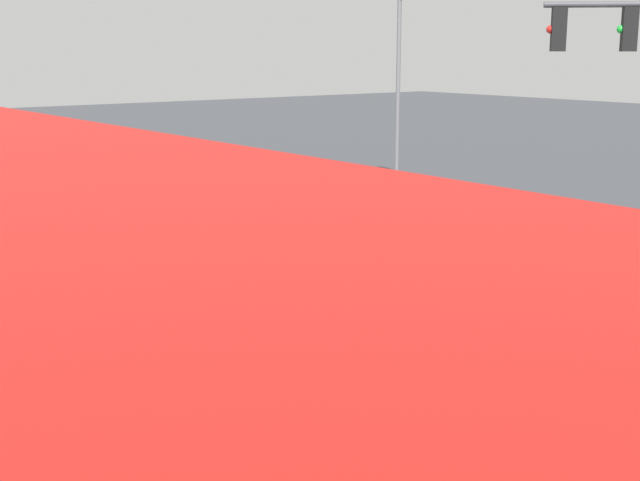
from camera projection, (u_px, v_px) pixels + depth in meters
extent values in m
plane|color=#3D3F44|center=(320.00, 312.00, 19.26)|extent=(139.22, 139.22, 0.00)
cube|color=silver|center=(580.00, 254.00, 24.63)|extent=(10.65, 0.60, 0.01)
cube|color=silver|center=(558.00, 259.00, 24.07)|extent=(10.65, 0.60, 0.01)
cube|color=silver|center=(536.00, 264.00, 23.51)|extent=(10.65, 0.60, 0.01)
cube|color=silver|center=(512.00, 269.00, 22.94)|extent=(10.65, 0.60, 0.01)
cube|color=silver|center=(486.00, 275.00, 22.38)|extent=(10.65, 0.60, 0.01)
cube|color=silver|center=(460.00, 280.00, 21.82)|extent=(10.65, 0.60, 0.01)
cube|color=black|center=(629.00, 29.00, 17.21)|extent=(0.40, 0.40, 0.84)
sphere|color=green|center=(621.00, 29.00, 17.23)|extent=(0.16, 0.16, 0.16)
cube|color=black|center=(559.00, 29.00, 17.38)|extent=(0.40, 0.40, 0.84)
sphere|color=red|center=(550.00, 29.00, 17.40)|extent=(0.16, 0.16, 0.16)
cylinder|color=black|center=(66.00, 364.00, 15.17)|extent=(0.24, 0.65, 0.64)
cylinder|color=black|center=(106.00, 397.00, 13.73)|extent=(0.24, 0.65, 0.64)
sphere|color=beige|center=(219.00, 452.00, 8.92)|extent=(0.23, 0.23, 0.23)
cylinder|color=slate|center=(398.00, 95.00, 33.98)|extent=(0.16, 0.16, 7.58)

